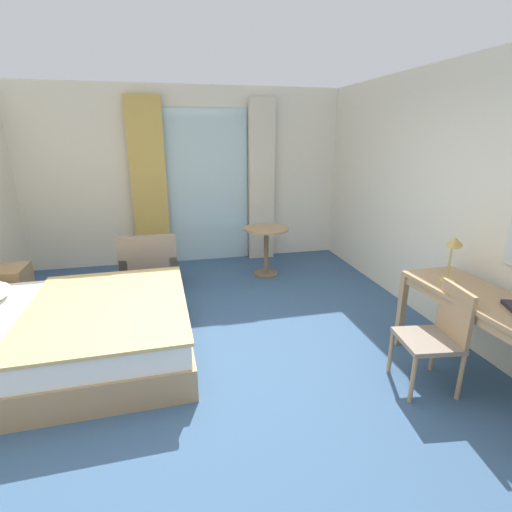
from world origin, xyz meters
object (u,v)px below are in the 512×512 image
desk_chair (438,332)px  armchair_by_window (150,267)px  nightstand (11,289)px  round_cafe_table (266,240)px  writing_desk (490,311)px  bed (62,333)px  desk_lamp (453,248)px

desk_chair → armchair_by_window: bearing=131.2°
nightstand → round_cafe_table: (3.27, 0.50, 0.26)m
desk_chair → writing_desk: bearing=-12.5°
bed → round_cafe_table: 3.02m
nightstand → desk_chair: desk_chair is taller
round_cafe_table → bed: bearing=-143.3°
bed → desk_lamp: size_ratio=5.59×
desk_chair → desk_lamp: desk_lamp is taller
writing_desk → desk_chair: size_ratio=1.76×
bed → desk_chair: bearing=-19.6°
writing_desk → round_cafe_table: writing_desk is taller
desk_chair → armchair_by_window: size_ratio=1.08×
writing_desk → round_cafe_table: 3.17m
nightstand → writing_desk: writing_desk is taller
writing_desk → desk_chair: bearing=167.5°
bed → round_cafe_table: bed is taller
armchair_by_window → desk_chair: bearing=-48.8°
nightstand → round_cafe_table: 3.32m
bed → desk_lamp: bearing=-10.7°
bed → armchair_by_window: bearing=64.9°
writing_desk → armchair_by_window: 3.91m
desk_lamp → bed: bearing=169.3°
nightstand → writing_desk: (4.34, -2.48, 0.41)m
writing_desk → armchair_by_window: armchair_by_window is taller
desk_lamp → round_cafe_table: (-1.09, 2.46, -0.52)m
writing_desk → desk_chair: (-0.38, 0.08, -0.19)m
nightstand → armchair_by_window: 1.63m
desk_lamp → armchair_by_window: bearing=140.8°
round_cafe_table → nightstand: bearing=-171.3°
bed → writing_desk: (3.48, -1.19, 0.41)m
bed → desk_chair: 3.30m
nightstand → armchair_by_window: size_ratio=0.66×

